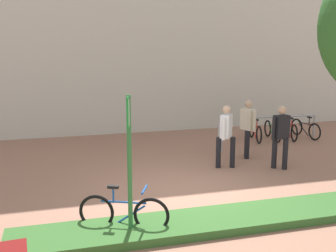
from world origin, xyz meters
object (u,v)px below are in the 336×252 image
person_suited_navy (281,133)px  person_shirt_blue (248,125)px  bike_rack_cluster (281,129)px  bollard_steel (220,137)px  parking_sign_post (129,146)px  bike_at_sign (124,213)px  person_shirt_white (226,132)px

person_suited_navy → person_shirt_blue: same height
bike_rack_cluster → bollard_steel: (-2.73, -1.01, 0.10)m
parking_sign_post → person_shirt_blue: parking_sign_post is taller
parking_sign_post → bike_rack_cluster: parking_sign_post is taller
bike_at_sign → person_shirt_white: 4.59m
bike_rack_cluster → person_suited_navy: (-1.88, -3.11, 0.64)m
bollard_steel → parking_sign_post: bearing=-127.3°
bike_at_sign → bollard_steel: size_ratio=1.73×
bike_rack_cluster → person_suited_navy: person_suited_navy is taller
person_suited_navy → person_shirt_white: 1.46m
person_suited_navy → person_shirt_blue: bearing=106.1°
person_suited_navy → parking_sign_post: bearing=-148.4°
bike_rack_cluster → person_shirt_white: size_ratio=1.54×
parking_sign_post → bike_rack_cluster: bearing=42.5°
parking_sign_post → person_shirt_blue: (4.26, 4.08, -0.66)m
person_shirt_white → bollard_steel: bearing=72.2°
bike_rack_cluster → person_shirt_blue: person_shirt_blue is taller
bollard_steel → person_suited_navy: person_suited_navy is taller
person_shirt_white → bike_rack_cluster: bearing=39.0°
bike_at_sign → person_suited_navy: (4.70, 2.61, 0.63)m
parking_sign_post → person_shirt_white: 4.69m
person_shirt_white → bike_at_sign: bearing=-137.0°
bike_rack_cluster → bollard_steel: bollard_steel is taller
bike_at_sign → person_shirt_blue: bearing=41.6°
bike_rack_cluster → person_suited_navy: 3.69m
bike_rack_cluster → person_suited_navy: bearing=-121.1°
bike_at_sign → bike_rack_cluster: (6.57, 5.73, -0.00)m
bike_rack_cluster → bollard_steel: bearing=-159.7°
person_shirt_blue → bollard_steel: bearing=119.9°
person_suited_navy → person_shirt_blue: 1.29m
bike_at_sign → person_shirt_white: size_ratio=0.91×
bike_at_sign → bollard_steel: (3.84, 4.72, 0.10)m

